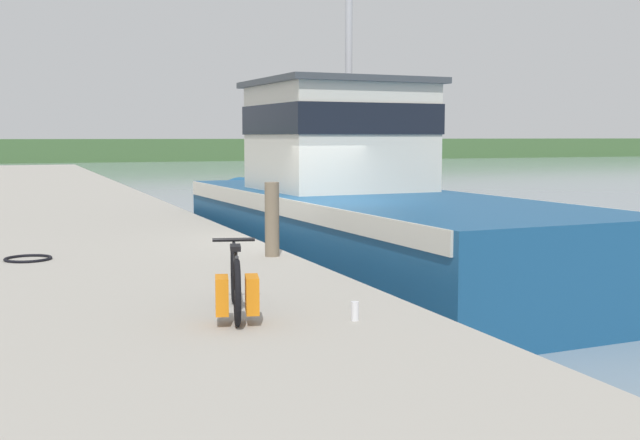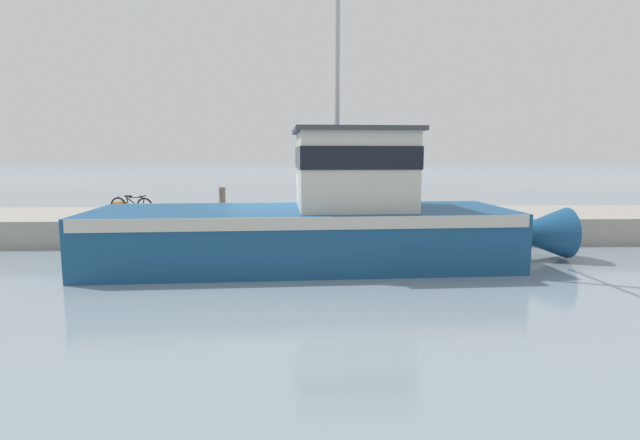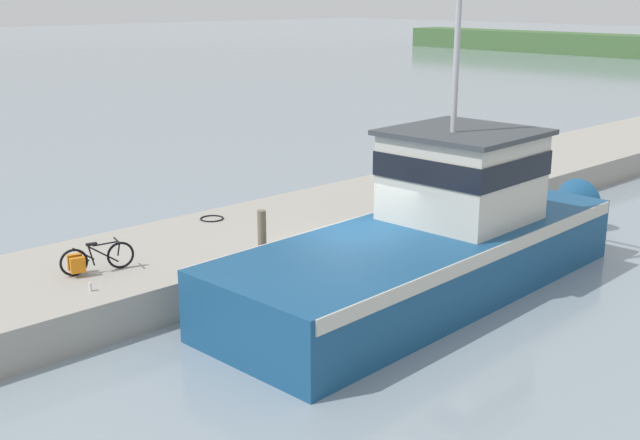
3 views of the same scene
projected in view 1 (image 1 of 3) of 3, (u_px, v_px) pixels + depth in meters
ground_plane at (323, 291)px, 13.83m from camera, size 320.00×320.00×0.00m
dock_pier at (123, 278)px, 12.57m from camera, size 4.59×80.00×0.91m
far_shoreline at (327, 149)px, 94.12m from camera, size 180.00×5.00×2.40m
fishing_boat_main at (356, 205)px, 15.75m from camera, size 4.42×13.70×10.65m
bicycle_touring at (236, 285)px, 7.75m from camera, size 0.67×1.65×0.70m
mooring_post at (272, 219)px, 11.70m from camera, size 0.21×0.21×1.09m
hose_coil at (28, 259)px, 11.40m from camera, size 0.66×0.66×0.04m
water_bottle_on_curb at (355, 311)px, 7.63m from camera, size 0.07×0.07×0.18m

